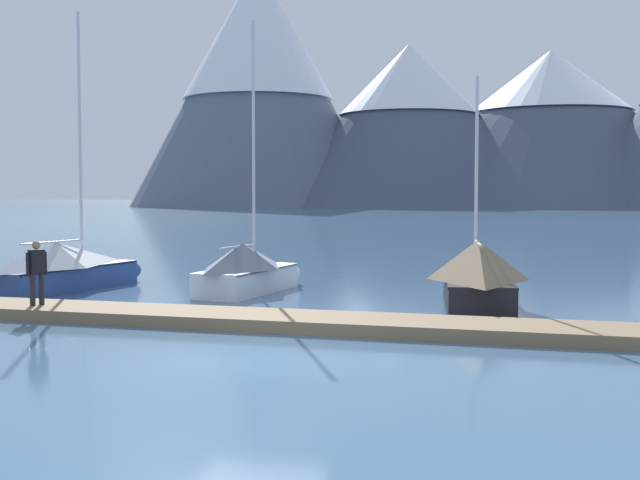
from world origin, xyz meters
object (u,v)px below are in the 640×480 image
object	(u,v)px
sailboat_second_berth	(250,268)
person_on_dock	(37,269)
sailboat_mid_dock_port	(477,275)
sailboat_nearest_berth	(67,267)

from	to	relation	value
sailboat_second_berth	person_on_dock	size ratio (longest dim) A/B	5.22
sailboat_mid_dock_port	sailboat_nearest_berth	bearing A→B (deg)	174.36
sailboat_nearest_berth	person_on_dock	world-z (taller)	sailboat_nearest_berth
sailboat_nearest_berth	sailboat_mid_dock_port	world-z (taller)	sailboat_nearest_berth
sailboat_nearest_berth	sailboat_second_berth	world-z (taller)	sailboat_nearest_berth
sailboat_second_berth	person_on_dock	world-z (taller)	sailboat_second_berth
sailboat_second_berth	person_on_dock	xyz separation A→B (m)	(-3.84, -6.36, 0.48)
sailboat_nearest_berth	person_on_dock	xyz separation A→B (m)	(2.21, -5.52, 0.47)
sailboat_second_berth	person_on_dock	bearing A→B (deg)	-121.14
sailboat_mid_dock_port	person_on_dock	world-z (taller)	sailboat_mid_dock_port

